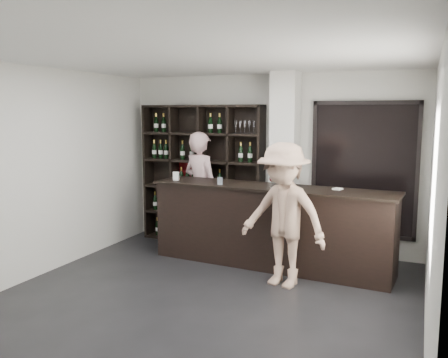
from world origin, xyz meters
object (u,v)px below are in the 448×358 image
at_px(wine_shelf, 202,175).
at_px(customer, 283,215).
at_px(taster_pink, 201,189).
at_px(tasting_counter, 270,226).
at_px(taster_black, 283,214).

relative_size(wine_shelf, customer, 1.27).
bearing_deg(taster_pink, wine_shelf, -54.45).
relative_size(wine_shelf, tasting_counter, 0.66).
relative_size(taster_pink, customer, 1.03).
bearing_deg(taster_pink, customer, 162.58).
bearing_deg(wine_shelf, customer, -38.57).
distance_m(wine_shelf, taster_pink, 0.28).
relative_size(wine_shelf, taster_black, 1.54).
distance_m(wine_shelf, taster_black, 1.87).
xyz_separation_m(wine_shelf, taster_pink, (0.05, -0.17, -0.22)).
bearing_deg(wine_shelf, tasting_counter, -28.52).
bearing_deg(taster_black, taster_pink, 5.79).
distance_m(taster_pink, taster_black, 1.72).
height_order(taster_pink, customer, taster_pink).
height_order(taster_pink, taster_black, taster_pink).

